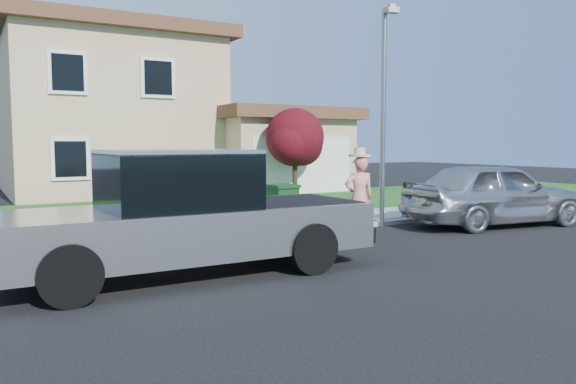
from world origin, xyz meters
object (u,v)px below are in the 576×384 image
object	(u,v)px
ornamental_tree	(296,140)
street_lamp	(384,104)
sedan	(494,194)
trash_bin	(282,205)
pickup_truck	(184,217)
woman	(359,196)

from	to	relation	value
ornamental_tree	street_lamp	xyz separation A→B (m)	(-1.71, -7.22, 0.88)
sedan	street_lamp	distance (m)	3.75
sedan	trash_bin	bearing A→B (deg)	81.14
ornamental_tree	street_lamp	size ratio (longest dim) A/B	0.61
sedan	trash_bin	world-z (taller)	sedan
pickup_truck	ornamental_tree	xyz separation A→B (m)	(7.92, 9.71, 1.30)
pickup_truck	street_lamp	world-z (taller)	street_lamp
woman	street_lamp	distance (m)	2.92
ornamental_tree	street_lamp	bearing A→B (deg)	-103.31
pickup_truck	street_lamp	distance (m)	7.04
sedan	pickup_truck	bearing A→B (deg)	106.11
trash_bin	ornamental_tree	bearing A→B (deg)	55.45
woman	trash_bin	world-z (taller)	woman
street_lamp	trash_bin	bearing A→B (deg)	-169.09
pickup_truck	street_lamp	size ratio (longest dim) A/B	1.14
pickup_truck	sedan	distance (m)	8.98
pickup_truck	trash_bin	size ratio (longest dim) A/B	6.11
woman	street_lamp	xyz separation A→B (m)	(1.62, 1.12, 2.17)
ornamental_tree	trash_bin	bearing A→B (deg)	-123.20
woman	trash_bin	xyz separation A→B (m)	(-1.14, 1.53, -0.30)
ornamental_tree	street_lamp	distance (m)	7.47
sedan	street_lamp	size ratio (longest dim) A/B	0.90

